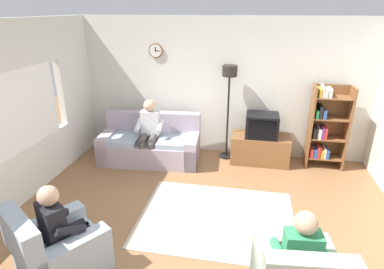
# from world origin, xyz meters

# --- Properties ---
(ground_plane) EXTENTS (12.00, 12.00, 0.00)m
(ground_plane) POSITION_xyz_m (0.00, 0.00, 0.00)
(ground_plane) COLOR #8C603D
(back_wall_assembly) EXTENTS (6.20, 0.17, 2.70)m
(back_wall_assembly) POSITION_xyz_m (-0.00, 2.66, 1.35)
(back_wall_assembly) COLOR silver
(back_wall_assembly) RESTS_ON ground_plane
(couch) EXTENTS (1.96, 1.01, 0.90)m
(couch) POSITION_xyz_m (-1.32, 1.94, 0.31)
(couch) COLOR #A899A8
(couch) RESTS_ON ground_plane
(tv_stand) EXTENTS (1.10, 0.56, 0.55)m
(tv_stand) POSITION_xyz_m (0.80, 2.25, 0.28)
(tv_stand) COLOR brown
(tv_stand) RESTS_ON ground_plane
(tv) EXTENTS (0.60, 0.49, 0.44)m
(tv) POSITION_xyz_m (0.80, 2.23, 0.77)
(tv) COLOR black
(tv) RESTS_ON tv_stand
(bookshelf) EXTENTS (0.68, 0.36, 1.57)m
(bookshelf) POSITION_xyz_m (1.94, 2.32, 0.78)
(bookshelf) COLOR brown
(bookshelf) RESTS_ON ground_plane
(floor_lamp) EXTENTS (0.28, 0.28, 1.85)m
(floor_lamp) POSITION_xyz_m (0.14, 2.35, 1.45)
(floor_lamp) COLOR black
(floor_lamp) RESTS_ON ground_plane
(armchair_near_window) EXTENTS (1.16, 1.18, 0.90)m
(armchair_near_window) POSITION_xyz_m (-1.45, -1.04, 0.29)
(armchair_near_window) COLOR #9EADBC
(armchair_near_window) RESTS_ON ground_plane
(area_rug) EXTENTS (2.20, 1.70, 0.01)m
(area_rug) POSITION_xyz_m (0.19, 0.27, 0.01)
(area_rug) COLOR #AD9E8E
(area_rug) RESTS_ON ground_plane
(person_on_couch) EXTENTS (0.53, 0.56, 1.24)m
(person_on_couch) POSITION_xyz_m (-1.29, 1.83, 0.70)
(person_on_couch) COLOR silver
(person_on_couch) RESTS_ON ground_plane
(person_in_left_armchair) EXTENTS (0.61, 0.64, 1.12)m
(person_in_left_armchair) POSITION_xyz_m (-1.40, -0.97, 0.60)
(person_in_left_armchair) COLOR black
(person_in_left_armchair) RESTS_ON ground_plane
(person_in_right_armchair) EXTENTS (0.54, 0.56, 1.12)m
(person_in_right_armchair) POSITION_xyz_m (1.12, -0.92, 0.60)
(person_in_right_armchair) COLOR #338C59
(person_in_right_armchair) RESTS_ON ground_plane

